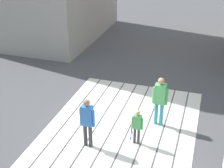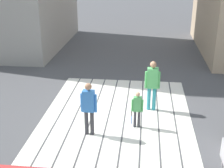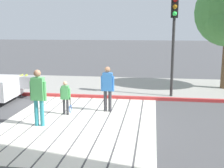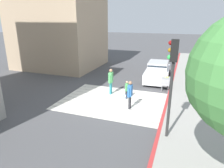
% 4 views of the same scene
% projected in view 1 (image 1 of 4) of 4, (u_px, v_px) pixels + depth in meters
% --- Properties ---
extents(ground_plane, '(120.00, 120.00, 0.00)m').
position_uv_depth(ground_plane, '(122.00, 127.00, 10.71)').
color(ground_plane, '#4C4C4F').
extents(crosswalk_stripes, '(6.40, 4.90, 0.01)m').
position_uv_depth(crosswalk_stripes, '(122.00, 127.00, 10.71)').
color(crosswalk_stripes, silver).
rests_on(crosswalk_stripes, ground).
extents(pedestrian_adult_lead, '(0.22, 0.49, 1.66)m').
position_uv_depth(pedestrian_adult_lead, '(87.00, 120.00, 9.37)').
color(pedestrian_adult_lead, '#333338').
rests_on(pedestrian_adult_lead, ground).
extents(pedestrian_adult_trailing, '(0.23, 0.52, 1.77)m').
position_uv_depth(pedestrian_adult_trailing, '(160.00, 98.00, 10.39)').
color(pedestrian_adult_trailing, teal).
rests_on(pedestrian_adult_trailing, ground).
extents(pedestrian_child_with_racket, '(0.28, 0.37, 1.20)m').
position_uv_depth(pedestrian_child_with_racket, '(137.00, 125.00, 9.62)').
color(pedestrian_child_with_racket, '#333338').
rests_on(pedestrian_child_with_racket, ground).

